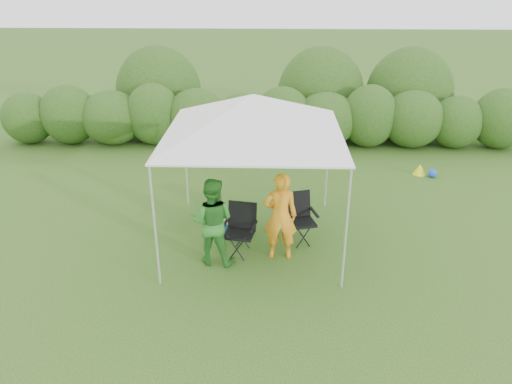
{
  "coord_description": "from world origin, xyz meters",
  "views": [
    {
      "loc": [
        0.32,
        -7.85,
        4.83
      ],
      "look_at": [
        0.05,
        0.4,
        1.05
      ],
      "focal_mm": 35.0,
      "sensor_mm": 36.0,
      "label": 1
    }
  ],
  "objects_px": {
    "chair_right": "(299,214)",
    "man": "(280,216)",
    "chair_left": "(241,226)",
    "cooler": "(234,227)",
    "woman": "(212,222)",
    "canopy": "(253,115)"
  },
  "relations": [
    {
      "from": "man",
      "to": "woman",
      "type": "bearing_deg",
      "value": 7.89
    },
    {
      "from": "man",
      "to": "woman",
      "type": "xyz_separation_m",
      "value": [
        -1.17,
        -0.2,
        -0.02
      ]
    },
    {
      "from": "chair_right",
      "to": "cooler",
      "type": "height_order",
      "value": "chair_right"
    },
    {
      "from": "chair_left",
      "to": "cooler",
      "type": "height_order",
      "value": "chair_left"
    },
    {
      "from": "canopy",
      "to": "cooler",
      "type": "xyz_separation_m",
      "value": [
        -0.38,
        0.17,
        -2.3
      ]
    },
    {
      "from": "chair_left",
      "to": "man",
      "type": "distance_m",
      "value": 0.78
    },
    {
      "from": "chair_right",
      "to": "chair_left",
      "type": "relative_size",
      "value": 1.02
    },
    {
      "from": "chair_right",
      "to": "woman",
      "type": "distance_m",
      "value": 1.77
    },
    {
      "from": "chair_left",
      "to": "woman",
      "type": "distance_m",
      "value": 0.65
    },
    {
      "from": "man",
      "to": "cooler",
      "type": "bearing_deg",
      "value": -42.97
    },
    {
      "from": "man",
      "to": "canopy",
      "type": "bearing_deg",
      "value": -52.42
    },
    {
      "from": "chair_right",
      "to": "chair_left",
      "type": "xyz_separation_m",
      "value": [
        -1.07,
        -0.46,
        -0.01
      ]
    },
    {
      "from": "cooler",
      "to": "chair_left",
      "type": "bearing_deg",
      "value": -79.65
    },
    {
      "from": "chair_right",
      "to": "cooler",
      "type": "relative_size",
      "value": 2.27
    },
    {
      "from": "canopy",
      "to": "man",
      "type": "xyz_separation_m",
      "value": [
        0.49,
        -0.59,
        -1.65
      ]
    },
    {
      "from": "canopy",
      "to": "chair_left",
      "type": "distance_m",
      "value": 1.99
    },
    {
      "from": "canopy",
      "to": "man",
      "type": "relative_size",
      "value": 1.9
    },
    {
      "from": "canopy",
      "to": "cooler",
      "type": "bearing_deg",
      "value": 156.55
    },
    {
      "from": "canopy",
      "to": "chair_left",
      "type": "xyz_separation_m",
      "value": [
        -0.22,
        -0.43,
        -1.94
      ]
    },
    {
      "from": "man",
      "to": "woman",
      "type": "height_order",
      "value": "man"
    },
    {
      "from": "chair_right",
      "to": "man",
      "type": "height_order",
      "value": "man"
    },
    {
      "from": "chair_right",
      "to": "chair_left",
      "type": "height_order",
      "value": "chair_right"
    }
  ]
}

